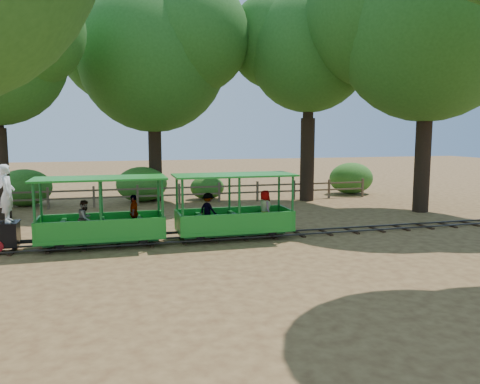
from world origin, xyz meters
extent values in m
plane|color=#A27A45|center=(0.00, 0.00, 0.00)|extent=(90.00, 90.00, 0.00)
cube|color=#3F3D3A|center=(0.00, -0.30, 0.08)|extent=(22.00, 0.05, 0.05)
cube|color=#3F3D3A|center=(0.00, 0.30, 0.08)|extent=(22.00, 0.05, 0.05)
cube|color=#382314|center=(0.00, 0.00, 0.03)|extent=(0.12, 1.00, 0.05)
cube|color=#382314|center=(-5.00, 0.00, 0.03)|extent=(0.12, 1.00, 0.05)
cube|color=#382314|center=(5.00, 0.00, 0.03)|extent=(0.12, 1.00, 0.05)
cube|color=black|center=(-7.24, 0.00, 0.61)|extent=(0.84, 0.65, 0.51)
cube|color=black|center=(-7.24, 0.00, 0.88)|extent=(0.89, 0.71, 0.04)
cylinder|color=maroon|center=(-7.33, 0.34, 0.27)|extent=(0.34, 0.06, 0.34)
imported|color=white|center=(-7.04, -0.04, 1.74)|extent=(0.45, 0.64, 1.68)
cube|color=#1E8D25|center=(-4.47, 0.00, 0.34)|extent=(3.75, 1.43, 0.11)
cube|color=#166022|center=(-4.47, 0.00, 0.21)|extent=(3.37, 0.55, 0.15)
cube|color=#1E8D25|center=(-4.47, -0.67, 0.67)|extent=(3.75, 0.07, 0.55)
cube|color=#1E8D25|center=(-4.47, 0.67, 0.67)|extent=(3.75, 0.07, 0.55)
cube|color=#1E8D25|center=(-4.47, 0.00, 2.11)|extent=(3.92, 1.60, 0.06)
cylinder|color=#166022|center=(-6.26, -0.65, 1.22)|extent=(0.08, 0.08, 1.76)
cylinder|color=#166022|center=(-6.26, 0.65, 1.22)|extent=(0.08, 0.08, 1.76)
cylinder|color=#166022|center=(-2.68, -0.65, 1.22)|extent=(0.08, 0.08, 1.76)
cylinder|color=#166022|center=(-2.68, 0.65, 1.22)|extent=(0.08, 0.08, 1.76)
cube|color=#166022|center=(-5.60, 0.00, 0.62)|extent=(0.13, 1.21, 0.44)
cube|color=#166022|center=(-4.47, 0.00, 0.62)|extent=(0.13, 1.21, 0.44)
cube|color=#166022|center=(-3.35, 0.00, 0.62)|extent=(0.13, 1.21, 0.44)
cylinder|color=black|center=(-5.67, -0.37, 0.25)|extent=(0.31, 0.07, 0.31)
cylinder|color=black|center=(-5.67, 0.37, 0.25)|extent=(0.31, 0.07, 0.31)
cylinder|color=black|center=(-3.27, -0.37, 0.25)|extent=(0.31, 0.07, 0.31)
cylinder|color=black|center=(-3.27, 0.37, 0.25)|extent=(0.31, 0.07, 0.31)
imported|color=gray|center=(-4.93, -0.26, 0.95)|extent=(0.60, 0.66, 1.10)
imported|color=gray|center=(-3.50, 0.12, 0.98)|extent=(0.38, 0.72, 1.17)
cube|color=#1E8D25|center=(-0.29, 0.00, 0.34)|extent=(3.75, 1.43, 0.11)
cube|color=#166022|center=(-0.29, 0.00, 0.21)|extent=(3.37, 0.55, 0.15)
cube|color=#1E8D25|center=(-0.29, -0.67, 0.67)|extent=(3.75, 0.07, 0.55)
cube|color=#1E8D25|center=(-0.29, 0.67, 0.67)|extent=(3.75, 0.07, 0.55)
cube|color=#1E8D25|center=(-0.29, 0.00, 2.11)|extent=(3.92, 1.60, 0.06)
cylinder|color=#166022|center=(-2.08, -0.65, 1.22)|extent=(0.08, 0.08, 1.76)
cylinder|color=#166022|center=(-2.08, 0.65, 1.22)|extent=(0.08, 0.08, 1.76)
cylinder|color=#166022|center=(1.49, -0.65, 1.22)|extent=(0.08, 0.08, 1.76)
cylinder|color=#166022|center=(1.49, 0.65, 1.22)|extent=(0.08, 0.08, 1.76)
cube|color=#166022|center=(-1.42, 0.00, 0.62)|extent=(0.13, 1.21, 0.44)
cube|color=#166022|center=(-0.29, 0.00, 0.62)|extent=(0.13, 1.21, 0.44)
cube|color=#166022|center=(0.83, 0.00, 0.62)|extent=(0.13, 1.21, 0.44)
cylinder|color=black|center=(-1.49, -0.37, 0.25)|extent=(0.31, 0.07, 0.31)
cylinder|color=black|center=(-1.49, 0.37, 0.25)|extent=(0.31, 0.07, 0.31)
cylinder|color=black|center=(0.91, -0.37, 0.25)|extent=(0.31, 0.07, 0.31)
cylinder|color=black|center=(0.91, 0.37, 0.25)|extent=(0.31, 0.07, 0.31)
imported|color=gray|center=(-1.10, 0.30, 0.96)|extent=(0.74, 0.83, 1.12)
imported|color=gray|center=(0.68, -0.25, 1.00)|extent=(0.45, 0.63, 1.21)
cylinder|color=#2D2116|center=(-8.50, 6.00, 1.83)|extent=(0.70, 0.70, 3.66)
sphere|color=#24571B|center=(-7.06, 5.14, 7.34)|extent=(4.32, 4.32, 4.32)
cylinder|color=#2D2116|center=(-2.00, 9.50, 1.93)|extent=(0.66, 0.66, 3.85)
cylinder|color=#2D2116|center=(-2.00, 9.50, 4.95)|extent=(0.50, 0.50, 2.20)
sphere|color=#24571B|center=(-2.00, 9.50, 7.15)|extent=(7.34, 7.34, 7.34)
sphere|color=#24571B|center=(-0.17, 8.40, 8.07)|extent=(5.50, 5.50, 5.50)
sphere|color=#24571B|center=(-3.65, 10.78, 7.89)|extent=(5.87, 5.87, 5.87)
cylinder|color=#2D2116|center=(5.50, 7.50, 2.10)|extent=(0.72, 0.72, 4.20)
cylinder|color=#2D2116|center=(5.50, 7.50, 5.40)|extent=(0.54, 0.54, 2.40)
sphere|color=#24571B|center=(5.50, 7.50, 7.51)|extent=(6.08, 6.08, 6.08)
sphere|color=#24571B|center=(7.02, 6.59, 8.27)|extent=(4.56, 4.56, 4.56)
sphere|color=#24571B|center=(4.13, 8.56, 8.12)|extent=(4.87, 4.87, 4.87)
cylinder|color=#2D2116|center=(9.00, 3.00, 2.11)|extent=(0.68, 0.68, 4.22)
cylinder|color=#2D2116|center=(9.00, 3.00, 5.42)|extent=(0.51, 0.51, 2.41)
sphere|color=#24571B|center=(9.00, 3.00, 7.79)|extent=(7.73, 7.73, 7.73)
sphere|color=#24571B|center=(7.26, 4.35, 8.56)|extent=(6.18, 6.18, 6.18)
cube|color=brown|center=(-9.00, 8.00, 0.50)|extent=(0.10, 0.10, 1.00)
cube|color=brown|center=(-7.00, 8.00, 0.50)|extent=(0.10, 0.10, 1.00)
cube|color=brown|center=(-5.00, 8.00, 0.50)|extent=(0.10, 0.10, 1.00)
cube|color=brown|center=(-3.00, 8.00, 0.50)|extent=(0.10, 0.10, 1.00)
cube|color=brown|center=(-1.00, 8.00, 0.50)|extent=(0.10, 0.10, 1.00)
cube|color=brown|center=(1.00, 8.00, 0.50)|extent=(0.10, 0.10, 1.00)
cube|color=brown|center=(3.00, 8.00, 0.50)|extent=(0.10, 0.10, 1.00)
cube|color=brown|center=(5.00, 8.00, 0.50)|extent=(0.10, 0.10, 1.00)
cube|color=brown|center=(7.00, 8.00, 0.50)|extent=(0.10, 0.10, 1.00)
cube|color=brown|center=(9.00, 8.00, 0.50)|extent=(0.10, 0.10, 1.00)
cube|color=brown|center=(0.00, 8.00, 0.80)|extent=(18.00, 0.06, 0.08)
cube|color=brown|center=(0.00, 8.00, 0.45)|extent=(18.00, 0.06, 0.08)
ellipsoid|color=#2D6B1E|center=(-8.19, 9.30, 0.88)|extent=(2.54, 1.95, 1.76)
ellipsoid|color=#2D6B1E|center=(-2.72, 9.30, 0.88)|extent=(2.55, 1.96, 1.76)
ellipsoid|color=#2D6B1E|center=(0.65, 9.30, 0.62)|extent=(1.79, 1.38, 1.24)
ellipsoid|color=#2D6B1E|center=(9.00, 9.30, 0.89)|extent=(2.57, 1.98, 1.78)
camera|label=1|loc=(-4.07, -14.64, 3.48)|focal=35.00mm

